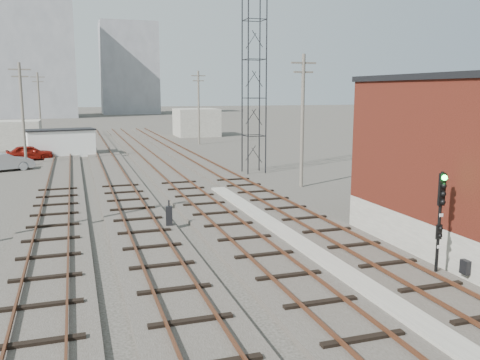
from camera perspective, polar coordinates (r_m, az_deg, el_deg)
name	(u,v)px	position (r m, az deg, el deg)	size (l,w,h in m)	color
ground	(145,144)	(64.47, -10.66, 3.95)	(320.00, 320.00, 0.00)	#282621
track_right	(206,166)	(44.42, -3.85, 1.59)	(3.20, 90.00, 0.39)	#332D28
track_mid_right	(160,168)	(43.61, -8.95, 1.33)	(3.20, 90.00, 0.39)	#332D28
track_mid_left	(112,170)	(43.17, -14.19, 1.06)	(3.20, 90.00, 0.39)	#332D28
track_left	(61,173)	(43.09, -19.50, 0.78)	(3.20, 90.00, 0.39)	#332D28
platform_curb	(313,254)	(20.70, 8.14, -8.20)	(0.90, 28.00, 0.26)	gray
lattice_tower	(254,79)	(41.01, 1.59, 11.28)	(1.60, 1.60, 15.00)	black
utility_pole_left_b	(23,111)	(48.81, -23.23, 7.10)	(1.80, 0.24, 9.00)	#595147
utility_pole_left_c	(39,104)	(73.73, -21.60, 7.90)	(1.80, 0.24, 9.00)	#595147
utility_pole_right_a	(302,117)	(34.94, 7.03, 7.01)	(1.80, 0.24, 9.00)	#595147
utility_pole_right_b	(199,106)	(63.38, -4.66, 8.33)	(1.80, 0.24, 9.00)	#595147
apartment_left	(28,56)	(139.19, -22.68, 12.68)	(22.00, 14.00, 30.00)	gray
apartment_right	(129,69)	(154.59, -12.35, 12.11)	(16.00, 12.00, 26.00)	gray
shed_left	(3,135)	(64.25, -25.04, 4.60)	(8.00, 5.00, 3.20)	gray
shed_right	(196,122)	(75.74, -4.92, 6.47)	(6.00, 6.00, 4.00)	gray
signal_mast	(440,217)	(19.10, 21.55, -3.90)	(0.40, 0.41, 3.80)	gray
switch_stand	(169,216)	(24.58, -7.96, -4.08)	(0.36, 0.36, 1.33)	black
site_trailer	(61,143)	(54.56, -19.47, 3.97)	(6.99, 3.89, 2.79)	white
car_red	(29,153)	(52.81, -22.57, 2.86)	(1.72, 4.28, 1.46)	maroon
car_silver	(4,162)	(46.43, -24.96, 1.85)	(1.59, 4.57, 1.50)	#A4A7AB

